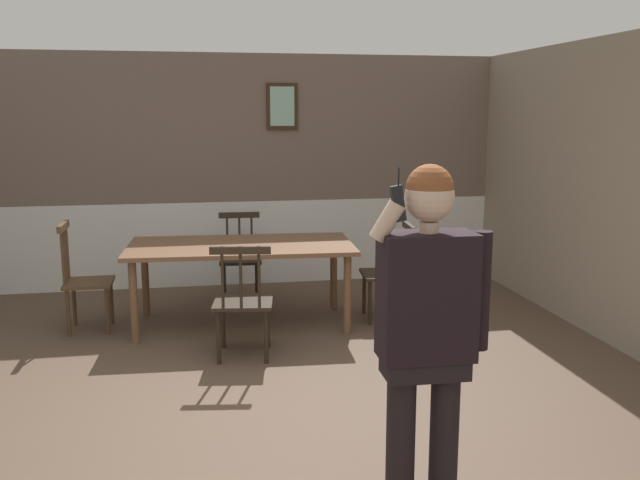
# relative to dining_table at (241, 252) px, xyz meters

# --- Properties ---
(ground_plane) EXTENTS (7.82, 7.82, 0.00)m
(ground_plane) POSITION_rel_dining_table_xyz_m (-0.13, -1.95, -0.70)
(ground_plane) COLOR brown
(room_back_partition) EXTENTS (6.53, 0.17, 2.62)m
(room_back_partition) POSITION_rel_dining_table_xyz_m (-0.13, 1.61, 0.57)
(room_back_partition) COLOR #756056
(room_back_partition) RESTS_ON ground_plane
(dining_table) EXTENTS (2.12, 1.14, 0.77)m
(dining_table) POSITION_rel_dining_table_xyz_m (0.00, 0.00, 0.00)
(dining_table) COLOR brown
(dining_table) RESTS_ON ground_plane
(chair_near_window) EXTENTS (0.46, 0.46, 0.92)m
(chair_near_window) POSITION_rel_dining_table_xyz_m (0.05, 0.90, -0.24)
(chair_near_window) COLOR #2D2319
(chair_near_window) RESTS_ON ground_plane
(chair_by_doorway) EXTENTS (0.54, 0.54, 0.96)m
(chair_by_doorway) POSITION_rel_dining_table_xyz_m (-0.05, -0.90, -0.22)
(chair_by_doorway) COLOR #2D2319
(chair_by_doorway) RESTS_ON ground_plane
(chair_at_table_head) EXTENTS (0.42, 0.42, 1.00)m
(chair_at_table_head) POSITION_rel_dining_table_xyz_m (-1.42, 0.07, -0.22)
(chair_at_table_head) COLOR #513823
(chair_at_table_head) RESTS_ON ground_plane
(chair_opposite_corner) EXTENTS (0.51, 0.51, 0.93)m
(chair_opposite_corner) POSITION_rel_dining_table_xyz_m (1.42, -0.08, -0.24)
(chair_opposite_corner) COLOR #2D2319
(chair_opposite_corner) RESTS_ON ground_plane
(person_figure) EXTENTS (0.59, 0.25, 1.75)m
(person_figure) POSITION_rel_dining_table_xyz_m (0.64, -3.36, 0.33)
(person_figure) COLOR black
(person_figure) RESTS_ON ground_plane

